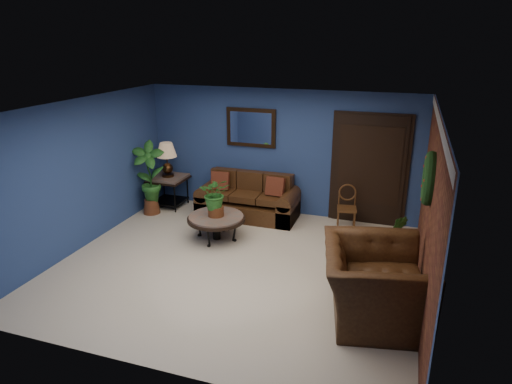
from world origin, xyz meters
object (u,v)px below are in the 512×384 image
(side_chair, at_px, (347,204))
(armchair, at_px, (374,283))
(end_table, at_px, (169,183))
(table_lamp, at_px, (167,156))
(sofa, at_px, (249,202))
(coffee_table, at_px, (216,219))

(side_chair, bearing_deg, armchair, -84.73)
(end_table, height_order, armchair, armchair)
(table_lamp, bearing_deg, armchair, -31.75)
(table_lamp, distance_m, armchair, 5.27)
(sofa, relative_size, end_table, 2.72)
(sofa, distance_m, coffee_table, 1.25)
(armchair, bearing_deg, side_chair, 3.25)
(side_chair, bearing_deg, sofa, 171.85)
(coffee_table, xyz_separation_m, armchair, (2.85, -1.54, 0.09))
(table_lamp, bearing_deg, coffee_table, -37.01)
(coffee_table, distance_m, end_table, 2.01)
(coffee_table, height_order, end_table, end_table)
(armchair, bearing_deg, coffee_table, 50.27)
(table_lamp, relative_size, side_chair, 0.84)
(table_lamp, xyz_separation_m, armchair, (4.45, -2.75, -0.63))
(end_table, bearing_deg, armchair, -31.75)
(end_table, bearing_deg, coffee_table, -37.01)
(sofa, height_order, side_chair, sofa)
(sofa, height_order, end_table, sofa)
(armchair, bearing_deg, table_lamp, 47.01)
(end_table, relative_size, side_chair, 0.88)
(side_chair, xyz_separation_m, armchair, (0.73, -2.81, 0.01))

